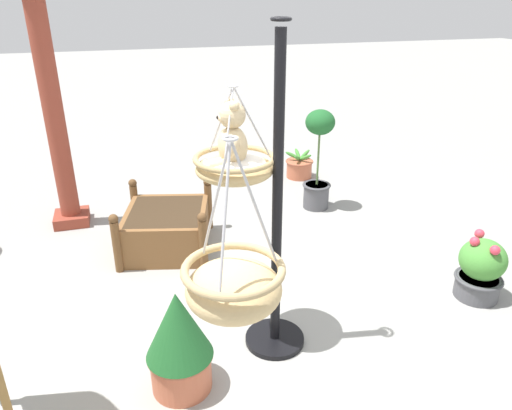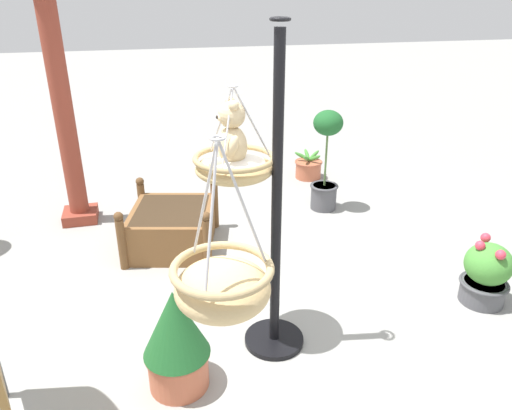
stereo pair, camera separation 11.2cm
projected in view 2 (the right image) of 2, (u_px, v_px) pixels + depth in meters
The scene contains 11 objects.
ground_plane at pixel (268, 327), 3.74m from camera, with size 40.00×40.00×0.00m, color gray.
display_pole_central at pixel (276, 262), 3.31m from camera, with size 0.44×0.44×2.28m.
hanging_basket_with_teddy at pixel (234, 166), 3.10m from camera, with size 0.54×0.54×0.62m.
teddy_bear at pixel (230, 138), 3.02m from camera, with size 0.30×0.27×0.44m.
hanging_basket_left_high at pixel (223, 285), 2.04m from camera, with size 0.44×0.44×0.79m.
greenhouse_pillar_left at pixel (63, 110), 4.96m from camera, with size 0.39×0.39×2.65m.
wooden_planter_box at pixel (172, 226), 4.84m from camera, with size 1.13×1.07×0.59m.
potted_plant_fern_front at pixel (308, 167), 6.66m from camera, with size 0.40×0.39×0.39m.
potted_plant_bushy_green at pixel (486, 274), 3.94m from camera, with size 0.40×0.40×0.58m.
potted_plant_conical_shrub at pixel (176, 339), 3.05m from camera, with size 0.43×0.43×0.74m.
potted_plant_trailing_ivy at pixel (326, 160), 5.53m from camera, with size 0.34×0.34×1.20m.
Camera 2 is at (-2.90, 0.83, 2.41)m, focal length 33.47 mm.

